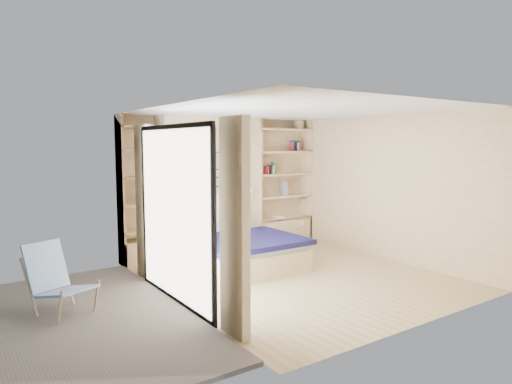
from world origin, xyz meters
TOP-DOWN VIEW (x-y plane):
  - ground at (0.00, 0.00)m, footprint 4.50×4.50m
  - room_shell at (-0.39, 1.52)m, footprint 4.50×4.50m
  - bed at (-0.42, 1.09)m, footprint 1.74×2.23m
  - photo_gallery at (-0.45, 2.22)m, footprint 1.48×0.02m
  - reading_lamps at (-0.30, 2.00)m, footprint 1.92×0.12m
  - shelf_decor at (1.27, 2.07)m, footprint 3.57×0.23m
  - deck at (-3.60, 0.00)m, footprint 3.20×4.00m
  - deck_chair at (-3.31, 0.43)m, footprint 0.78×0.97m

SIDE VIEW (x-z plane):
  - ground at x=0.00m, z-range 0.00..0.00m
  - deck at x=-3.60m, z-range -0.03..0.03m
  - bed at x=-0.42m, z-range -0.26..0.81m
  - deck_chair at x=-3.31m, z-range -0.02..0.84m
  - room_shell at x=-0.39m, z-range -1.17..3.33m
  - reading_lamps at x=-0.30m, z-range 1.03..1.17m
  - photo_gallery at x=-0.45m, z-range 1.19..2.01m
  - shelf_decor at x=1.27m, z-range 0.71..2.74m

